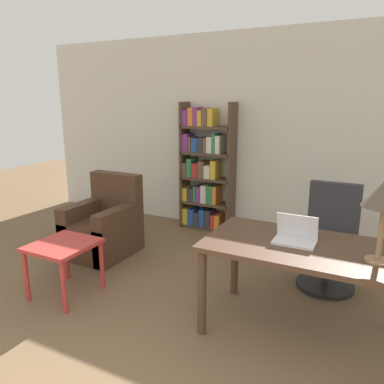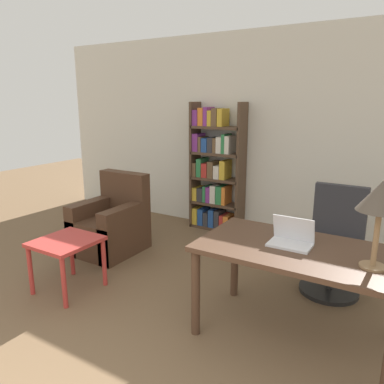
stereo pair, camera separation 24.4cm
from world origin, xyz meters
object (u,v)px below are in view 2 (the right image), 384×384
at_px(laptop, 291,239).
at_px(bookshelf, 214,172).
at_px(side_table_blue, 67,248).
at_px(office_chair, 334,245).
at_px(desk, 298,260).
at_px(armchair, 112,226).
at_px(table_lamp, 381,199).

relative_size(laptop, bookshelf, 0.18).
height_order(laptop, side_table_blue, laptop).
bearing_deg(side_table_blue, office_chair, 31.62).
bearing_deg(office_chair, side_table_blue, -148.38).
height_order(desk, armchair, armchair).
bearing_deg(table_lamp, bookshelf, 137.96).
xyz_separation_m(laptop, table_lamp, (0.58, -0.11, 0.42)).
distance_m(laptop, office_chair, 1.01).
height_order(laptop, table_lamp, table_lamp).
distance_m(laptop, side_table_blue, 2.11).
bearing_deg(table_lamp, armchair, 167.50).
bearing_deg(office_chair, table_lamp, -68.14).
bearing_deg(table_lamp, office_chair, 111.86).
relative_size(side_table_blue, bookshelf, 0.32).
bearing_deg(bookshelf, laptop, -48.90).
height_order(table_lamp, bookshelf, bookshelf).
distance_m(table_lamp, side_table_blue, 2.74).
bearing_deg(side_table_blue, bookshelf, 81.60).
xyz_separation_m(side_table_blue, bookshelf, (0.35, 2.35, 0.40)).
xyz_separation_m(desk, armchair, (-2.43, 0.57, -0.34)).
relative_size(laptop, office_chair, 0.31).
xyz_separation_m(desk, office_chair, (0.09, 0.96, -0.19)).
xyz_separation_m(armchair, bookshelf, (0.68, 1.39, 0.52)).
distance_m(laptop, table_lamp, 0.72).
height_order(table_lamp, office_chair, table_lamp).
bearing_deg(laptop, desk, -20.33).
xyz_separation_m(desk, bookshelf, (-1.75, 1.96, 0.18)).
bearing_deg(armchair, office_chair, 8.74).
xyz_separation_m(laptop, office_chair, (0.16, 0.93, -0.34)).
distance_m(laptop, bookshelf, 2.57).
xyz_separation_m(office_chair, bookshelf, (-1.85, 1.00, 0.38)).
xyz_separation_m(desk, laptop, (-0.07, 0.03, 0.15)).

